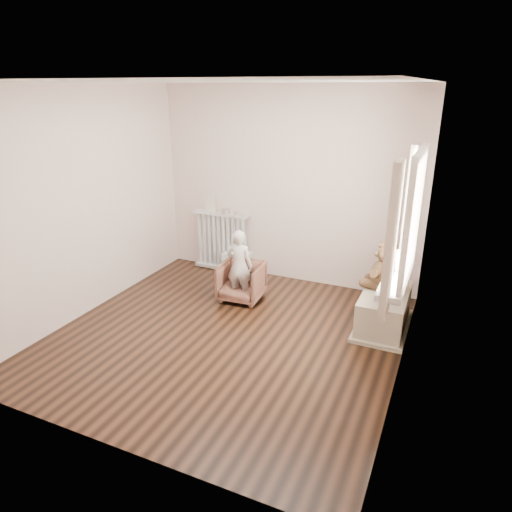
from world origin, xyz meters
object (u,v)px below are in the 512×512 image
at_px(radiator, 221,245).
at_px(plush_cat, 399,261).
at_px(child, 239,265).
at_px(toy_bench, 384,311).
at_px(armchair, 241,281).
at_px(toy_vanity, 237,255).
at_px(teddy_bear, 386,269).

distance_m(radiator, plush_cat, 2.97).
xyz_separation_m(child, toy_bench, (1.77, 0.04, -0.28)).
bearing_deg(armchair, toy_bench, -4.72).
xyz_separation_m(radiator, plush_cat, (2.61, -1.28, 0.61)).
distance_m(toy_vanity, plush_cat, 2.75).
xyz_separation_m(armchair, teddy_bear, (1.73, 0.09, 0.43)).
relative_size(toy_vanity, child, 0.63).
bearing_deg(child, armchair, -94.39).
bearing_deg(toy_bench, toy_vanity, 160.86).
bearing_deg(plush_cat, toy_bench, 116.51).
bearing_deg(plush_cat, child, 177.29).
distance_m(child, teddy_bear, 1.75).
bearing_deg(armchair, toy_vanity, 115.36).
bearing_deg(teddy_bear, plush_cat, -62.42).
height_order(radiator, toy_vanity, radiator).
distance_m(armchair, toy_bench, 1.77).
bearing_deg(armchair, teddy_bear, -1.51).
distance_m(radiator, armchair, 1.06).
bearing_deg(toy_bench, teddy_bear, 111.34).
bearing_deg(child, toy_bench, 176.89).
relative_size(armchair, plush_cat, 1.83).
distance_m(radiator, toy_vanity, 0.30).
bearing_deg(plush_cat, radiator, 164.32).
height_order(toy_vanity, child, child).
distance_m(armchair, child, 0.24).
bearing_deg(teddy_bear, child, -164.89).
relative_size(radiator, toy_bench, 0.95).
distance_m(toy_vanity, child, 0.93).
height_order(armchair, toy_bench, armchair).
bearing_deg(toy_vanity, plush_cat, -28.08).
bearing_deg(child, radiator, -54.30).
xyz_separation_m(child, teddy_bear, (1.73, 0.14, 0.19)).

